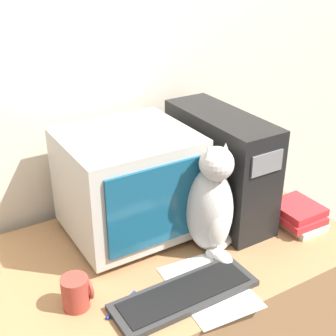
# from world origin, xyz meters

# --- Properties ---
(wall_back) EXTENTS (7.00, 0.05, 2.50)m
(wall_back) POSITION_xyz_m (0.00, 0.81, 1.25)
(wall_back) COLOR beige
(wall_back) RESTS_ON ground_plane
(desk) EXTENTS (1.33, 0.74, 0.72)m
(desk) POSITION_xyz_m (0.00, 0.37, 0.36)
(desk) COLOR #9E7047
(desk) RESTS_ON ground_plane
(crt_monitor) EXTENTS (0.42, 0.39, 0.37)m
(crt_monitor) POSITION_xyz_m (-0.01, 0.52, 0.92)
(crt_monitor) COLOR #BCB7AD
(crt_monitor) RESTS_ON desk
(computer_tower) EXTENTS (0.18, 0.48, 0.40)m
(computer_tower) POSITION_xyz_m (0.33, 0.46, 0.92)
(computer_tower) COLOR black
(computer_tower) RESTS_ON desk
(keyboard) EXTENTS (0.44, 0.15, 0.02)m
(keyboard) POSITION_xyz_m (-0.04, 0.13, 0.73)
(keyboard) COLOR #2D2D2D
(keyboard) RESTS_ON desk
(cat) EXTENTS (0.26, 0.21, 0.39)m
(cat) POSITION_xyz_m (0.17, 0.29, 0.89)
(cat) COLOR silver
(cat) RESTS_ON desk
(book_stack) EXTENTS (0.16, 0.20, 0.08)m
(book_stack) POSITION_xyz_m (0.53, 0.25, 0.76)
(book_stack) COLOR beige
(book_stack) RESTS_ON desk
(pen) EXTENTS (0.12, 0.06, 0.01)m
(pen) POSITION_xyz_m (-0.21, 0.20, 0.73)
(pen) COLOR navy
(pen) RESTS_ON desk
(paper_sheet) EXTENTS (0.23, 0.31, 0.00)m
(paper_sheet) POSITION_xyz_m (0.05, 0.13, 0.72)
(paper_sheet) COLOR white
(paper_sheet) RESTS_ON desk
(mug) EXTENTS (0.08, 0.08, 0.10)m
(mug) POSITION_xyz_m (-0.32, 0.26, 0.77)
(mug) COLOR #9E382D
(mug) RESTS_ON desk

